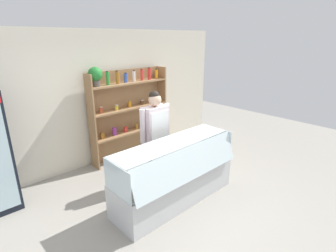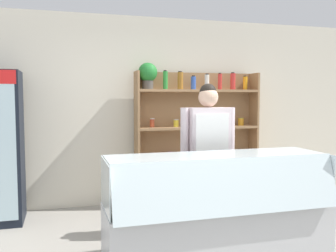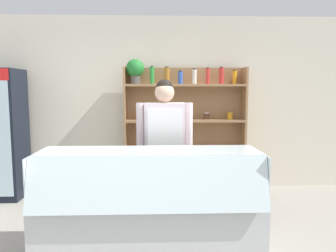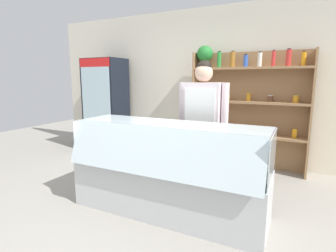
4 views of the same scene
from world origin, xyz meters
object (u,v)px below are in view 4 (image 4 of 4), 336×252
shop_clerk (203,116)px  drinks_fridge (106,106)px  shelving_unit (244,100)px  deli_display_case (168,185)px

shop_clerk → drinks_fridge: bearing=156.1°
shelving_unit → deli_display_case: (-0.43, -1.94, -0.82)m
shelving_unit → deli_display_case: 2.15m
drinks_fridge → shop_clerk: size_ratio=1.10×
shelving_unit → shop_clerk: shelving_unit is taller
drinks_fridge → shop_clerk: 2.65m
deli_display_case → shop_clerk: 0.97m
drinks_fridge → shop_clerk: bearing=-23.9°
drinks_fridge → deli_display_case: size_ratio=0.88×
shelving_unit → shop_clerk: 1.32m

